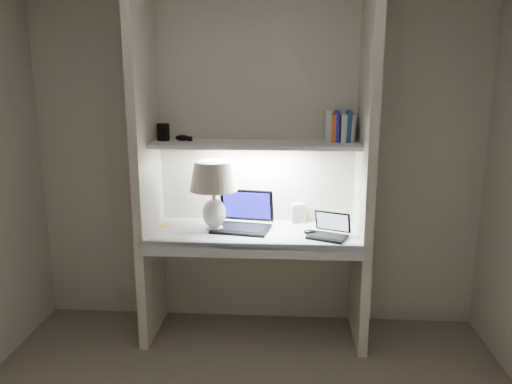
# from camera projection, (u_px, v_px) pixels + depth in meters

# --- Properties ---
(back_wall) EXTENTS (3.20, 0.01, 2.50)m
(back_wall) POSITION_uv_depth(u_px,v_px,m) (257.00, 155.00, 3.57)
(back_wall) COLOR beige
(back_wall) RESTS_ON floor
(alcove_panel_left) EXTENTS (0.06, 0.55, 2.50)m
(alcove_panel_left) POSITION_uv_depth(u_px,v_px,m) (146.00, 160.00, 3.35)
(alcove_panel_left) COLOR beige
(alcove_panel_left) RESTS_ON floor
(alcove_panel_right) EXTENTS (0.06, 0.55, 2.50)m
(alcove_panel_right) POSITION_uv_depth(u_px,v_px,m) (366.00, 163.00, 3.26)
(alcove_panel_right) COLOR beige
(alcove_panel_right) RESTS_ON floor
(desk) EXTENTS (1.40, 0.55, 0.04)m
(desk) POSITION_uv_depth(u_px,v_px,m) (254.00, 233.00, 3.42)
(desk) COLOR white
(desk) RESTS_ON alcove_panel_left
(desk_apron) EXTENTS (1.46, 0.03, 0.10)m
(desk_apron) POSITION_uv_depth(u_px,v_px,m) (252.00, 250.00, 3.17)
(desk_apron) COLOR silver
(desk_apron) RESTS_ON desk
(shelf) EXTENTS (1.40, 0.36, 0.03)m
(shelf) POSITION_uv_depth(u_px,v_px,m) (255.00, 145.00, 3.37)
(shelf) COLOR silver
(shelf) RESTS_ON back_wall
(strip_light) EXTENTS (0.60, 0.04, 0.02)m
(strip_light) POSITION_uv_depth(u_px,v_px,m) (255.00, 148.00, 3.38)
(strip_light) COLOR white
(strip_light) RESTS_ON shelf
(table_lamp) EXTENTS (0.32, 0.32, 0.48)m
(table_lamp) POSITION_uv_depth(u_px,v_px,m) (214.00, 184.00, 3.36)
(table_lamp) COLOR white
(table_lamp) RESTS_ON desk
(laptop_main) EXTENTS (0.43, 0.39, 0.26)m
(laptop_main) POSITION_uv_depth(u_px,v_px,m) (243.00, 220.00, 3.47)
(laptop_main) COLOR black
(laptop_main) RESTS_ON desk
(laptop_netbook) EXTENTS (0.31, 0.29, 0.16)m
(laptop_netbook) POSITION_uv_depth(u_px,v_px,m) (329.00, 231.00, 3.27)
(laptop_netbook) COLOR black
(laptop_netbook) RESTS_ON desk
(speaker) EXTENTS (0.12, 0.10, 0.14)m
(speaker) POSITION_uv_depth(u_px,v_px,m) (298.00, 213.00, 3.60)
(speaker) COLOR silver
(speaker) RESTS_ON desk
(mouse) EXTENTS (0.10, 0.07, 0.03)m
(mouse) POSITION_uv_depth(u_px,v_px,m) (310.00, 232.00, 3.32)
(mouse) COLOR black
(mouse) RESTS_ON desk
(cable_coil) EXTENTS (0.11, 0.11, 0.01)m
(cable_coil) POSITION_uv_depth(u_px,v_px,m) (251.00, 229.00, 3.42)
(cable_coil) COLOR black
(cable_coil) RESTS_ON desk
(sticky_note) EXTENTS (0.08, 0.08, 0.00)m
(sticky_note) POSITION_uv_depth(u_px,v_px,m) (165.00, 225.00, 3.54)
(sticky_note) COLOR yellow
(sticky_note) RESTS_ON desk
(book_row) EXTENTS (0.20, 0.14, 0.21)m
(book_row) POSITION_uv_depth(u_px,v_px,m) (339.00, 127.00, 3.39)
(book_row) COLOR #B8B8B8
(book_row) RESTS_ON shelf
(shelf_box) EXTENTS (0.08, 0.07, 0.12)m
(shelf_box) POSITION_uv_depth(u_px,v_px,m) (163.00, 132.00, 3.44)
(shelf_box) COLOR black
(shelf_box) RESTS_ON shelf
(shelf_gadget) EXTENTS (0.11, 0.08, 0.04)m
(shelf_gadget) POSITION_uv_depth(u_px,v_px,m) (182.00, 138.00, 3.43)
(shelf_gadget) COLOR black
(shelf_gadget) RESTS_ON shelf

